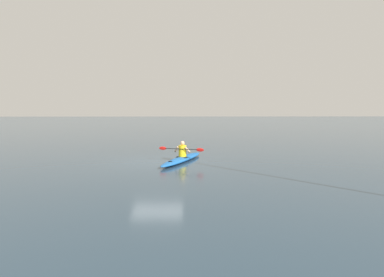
# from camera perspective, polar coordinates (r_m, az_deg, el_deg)

# --- Properties ---
(ground_plane) EXTENTS (160.00, 160.00, 0.00)m
(ground_plane) POSITION_cam_1_polar(r_m,az_deg,el_deg) (17.66, -5.59, -3.81)
(ground_plane) COLOR #283D4C
(kayak) EXTENTS (2.39, 4.95, 0.24)m
(kayak) POSITION_cam_1_polar(r_m,az_deg,el_deg) (17.81, -1.59, -3.31)
(kayak) COLOR #1959A5
(kayak) RESTS_ON ground
(kayaker) EXTENTS (2.23, 0.87, 0.78)m
(kayaker) POSITION_cam_1_polar(r_m,az_deg,el_deg) (17.79, -1.55, -1.86)
(kayaker) COLOR yellow
(kayaker) RESTS_ON kayak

